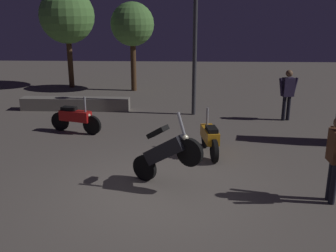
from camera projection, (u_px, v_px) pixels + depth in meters
name	position (u px, v px, depth m)	size (l,w,h in m)	color
ground_plane	(159.00, 191.00, 7.80)	(40.00, 40.00, 0.00)	#605951
motorcycle_black_foreground	(166.00, 152.00, 7.81)	(1.47, 0.95, 1.63)	black
motorcycle_red_parked_left	(75.00, 118.00, 11.40)	(1.61, 0.61, 1.11)	black
motorcycle_orange_parked_right	(210.00, 137.00, 9.69)	(0.44, 1.66, 1.11)	black
person_rider_beside	(336.00, 152.00, 7.10)	(0.24, 0.66, 1.68)	black
person_bystander_far	(288.00, 91.00, 12.50)	(0.67, 0.32, 1.65)	black
streetlamp_near	(195.00, 31.00, 12.66)	(0.36, 0.36, 4.33)	#38383D
tree_left_bg	(67.00, 16.00, 17.24)	(2.43, 2.43, 4.43)	#4C331E
tree_center_bg	(132.00, 25.00, 16.58)	(1.86, 1.86, 3.82)	#4C331E
planter_wall_low	(76.00, 104.00, 14.01)	(3.89, 0.50, 0.45)	gray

